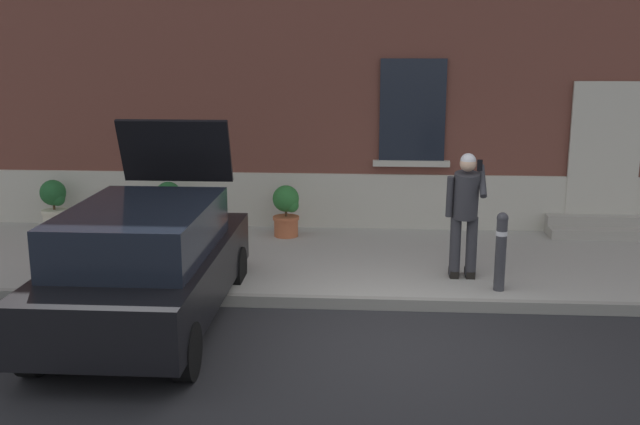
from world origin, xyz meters
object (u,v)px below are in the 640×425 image
bollard_near_person (501,249)px  planter_olive (169,205)px  hatchback_car_black (147,262)px  person_on_phone (465,208)px  planter_terracotta (286,210)px  planter_cream (54,203)px

bollard_near_person → planter_olive: size_ratio=1.22×
hatchback_car_black → person_on_phone: bearing=22.9°
hatchback_car_black → planter_terracotta: size_ratio=4.73×
person_on_phone → planter_olive: (-4.68, 2.30, -0.54)m
planter_cream → planter_terracotta: same height
bollard_near_person → planter_cream: (-7.13, 2.79, -0.11)m
planter_olive → planter_terracotta: bearing=-5.4°
person_on_phone → planter_terracotta: (-2.66, 2.11, -0.54)m
bollard_near_person → person_on_phone: (-0.42, 0.46, 0.44)m
hatchback_car_black → person_on_phone: size_ratio=2.33×
hatchback_car_black → planter_terracotta: hatchback_car_black is taller
hatchback_car_black → bollard_near_person: size_ratio=3.90×
hatchback_car_black → planter_cream: (-2.82, 3.98, -0.19)m
hatchback_car_black → person_on_phone: 4.24m
planter_olive → planter_terracotta: (2.03, -0.19, 0.00)m
person_on_phone → planter_terracotta: bearing=140.3°
planter_cream → bollard_near_person: bearing=-21.4°
planter_olive → person_on_phone: bearing=-26.1°
planter_terracotta → person_on_phone: bearing=-38.4°
person_on_phone → hatchback_car_black: bearing=-158.4°
hatchback_car_black → person_on_phone: (3.89, 1.64, 0.35)m
planter_terracotta → planter_olive: bearing=174.6°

